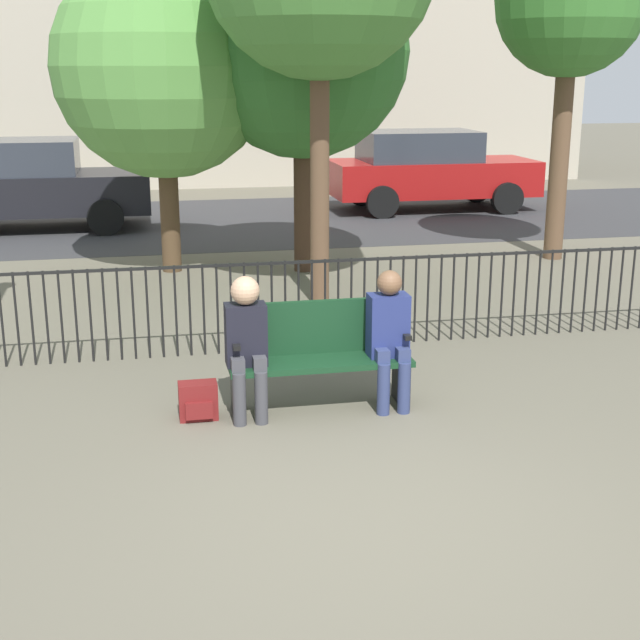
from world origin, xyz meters
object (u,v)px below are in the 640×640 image
object	(u,v)px
park_bench	(318,352)
seated_person_0	(247,338)
parked_car_0	(26,183)
backpack	(198,401)
seated_person_1	(389,332)
tree_1	(303,52)
parked_car_1	(428,169)
tree_3	(571,4)
tree_0	(163,67)

from	to	relation	value
park_bench	seated_person_0	xyz separation A→B (m)	(-0.63, -0.13, 0.20)
parked_car_0	backpack	bearing A→B (deg)	-76.19
seated_person_1	backpack	distance (m)	1.72
backpack	parked_car_0	xyz separation A→B (m)	(-2.41, 9.81, 0.69)
tree_1	parked_car_1	size ratio (longest dim) A/B	1.08
seated_person_0	seated_person_1	size ratio (longest dim) A/B	1.00
tree_3	seated_person_0	bearing A→B (deg)	-134.15
seated_person_0	backpack	bearing A→B (deg)	175.86
seated_person_0	backpack	size ratio (longest dim) A/B	3.76
seated_person_0	seated_person_1	distance (m)	1.22
tree_1	park_bench	bearing A→B (deg)	-99.03
seated_person_1	tree_3	size ratio (longest dim) A/B	0.25
park_bench	seated_person_1	size ratio (longest dim) A/B	1.30
seated_person_1	tree_1	bearing A→B (deg)	87.31
seated_person_1	tree_1	size ratio (longest dim) A/B	0.27
tree_0	tree_1	world-z (taller)	tree_1
seated_person_1	backpack	xyz separation A→B (m)	(-1.64, 0.03, -0.52)
tree_0	parked_car_0	world-z (taller)	tree_0
park_bench	parked_car_1	bearing A→B (deg)	67.31
tree_0	seated_person_1	bearing A→B (deg)	-74.40
backpack	parked_car_1	distance (m)	11.99
tree_3	backpack	bearing A→B (deg)	-136.42
tree_1	backpack	bearing A→B (deg)	-109.17
backpack	tree_1	world-z (taller)	tree_1
tree_3	parked_car_0	bearing A→B (deg)	152.74
tree_1	tree_3	distance (m)	4.00
park_bench	tree_3	size ratio (longest dim) A/B	0.32
parked_car_0	seated_person_0	bearing A→B (deg)	-73.97
seated_person_1	tree_3	world-z (taller)	tree_3
seated_person_0	tree_1	distance (m)	6.15
park_bench	parked_car_1	distance (m)	11.44
tree_0	park_bench	bearing A→B (deg)	-79.72
tree_1	parked_car_0	size ratio (longest dim) A/B	1.08
tree_0	parked_car_0	bearing A→B (deg)	121.17
seated_person_1	tree_0	xyz separation A→B (m)	(-1.63, 5.84, 2.18)
park_bench	seated_person_1	xyz separation A→B (m)	(0.59, -0.13, 0.19)
park_bench	seated_person_1	distance (m)	0.64
tree_1	seated_person_0	bearing A→B (deg)	-105.11
park_bench	tree_0	size ratio (longest dim) A/B	0.36
parked_car_1	backpack	bearing A→B (deg)	-117.13
park_bench	tree_1	world-z (taller)	tree_1
tree_0	tree_3	bearing A→B (deg)	-2.46
seated_person_0	tree_3	bearing A→B (deg)	45.85
tree_0	parked_car_1	distance (m)	7.56
tree_1	parked_car_0	distance (m)	6.51
park_bench	parked_car_0	size ratio (longest dim) A/B	0.37
tree_1	parked_car_0	bearing A→B (deg)	134.70
backpack	parked_car_0	bearing A→B (deg)	103.81
seated_person_1	backpack	bearing A→B (deg)	178.93
seated_person_1	tree_0	bearing A→B (deg)	105.60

